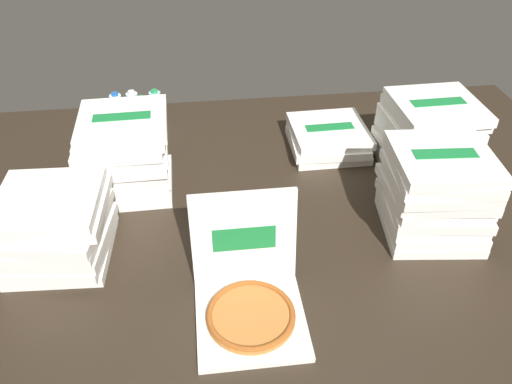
% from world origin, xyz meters
% --- Properties ---
extents(ground_plane, '(3.20, 2.40, 0.02)m').
position_xyz_m(ground_plane, '(0.00, 0.00, -0.01)').
color(ground_plane, '#2D2319').
extents(open_pizza_box, '(0.37, 0.42, 0.39)m').
position_xyz_m(open_pizza_box, '(-0.12, -0.38, 0.07)').
color(open_pizza_box, white).
rests_on(open_pizza_box, ground_plane).
extents(pizza_stack_left_near, '(0.41, 0.40, 0.37)m').
position_xyz_m(pizza_stack_left_near, '(-0.58, 0.39, 0.18)').
color(pizza_stack_left_near, white).
rests_on(pizza_stack_left_near, ground_plane).
extents(pizza_stack_right_near, '(0.39, 0.39, 0.12)m').
position_xyz_m(pizza_stack_right_near, '(0.39, 0.60, 0.06)').
color(pizza_stack_right_near, white).
rests_on(pizza_stack_right_near, ground_plane).
extents(pizza_stack_center_far, '(0.42, 0.42, 0.28)m').
position_xyz_m(pizza_stack_center_far, '(-0.81, -0.03, 0.14)').
color(pizza_stack_center_far, white).
rests_on(pizza_stack_center_far, ground_plane).
extents(pizza_stack_center_near, '(0.42, 0.42, 0.37)m').
position_xyz_m(pizza_stack_center_near, '(0.66, -0.04, 0.18)').
color(pizza_stack_center_near, white).
rests_on(pizza_stack_center_near, ground_plane).
extents(pizza_stack_left_mid, '(0.41, 0.40, 0.37)m').
position_xyz_m(pizza_stack_left_mid, '(0.79, 0.37, 0.18)').
color(pizza_stack_left_mid, white).
rests_on(pizza_stack_left_mid, ground_plane).
extents(water_bottle_0, '(0.06, 0.06, 0.20)m').
position_xyz_m(water_bottle_0, '(-0.65, 0.83, 0.10)').
color(water_bottle_0, silver).
rests_on(water_bottle_0, ground_plane).
extents(water_bottle_1, '(0.06, 0.06, 0.20)m').
position_xyz_m(water_bottle_1, '(-0.54, 0.90, 0.10)').
color(water_bottle_1, silver).
rests_on(water_bottle_1, ground_plane).
extents(water_bottle_2, '(0.06, 0.06, 0.20)m').
position_xyz_m(water_bottle_2, '(-0.67, 0.95, 0.10)').
color(water_bottle_2, white).
rests_on(water_bottle_2, ground_plane).
extents(water_bottle_3, '(0.06, 0.06, 0.20)m').
position_xyz_m(water_bottle_3, '(-0.59, 0.96, 0.10)').
color(water_bottle_3, silver).
rests_on(water_bottle_3, ground_plane).
extents(water_bottle_4, '(0.06, 0.06, 0.20)m').
position_xyz_m(water_bottle_4, '(-0.47, 0.96, 0.10)').
color(water_bottle_4, silver).
rests_on(water_bottle_4, ground_plane).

